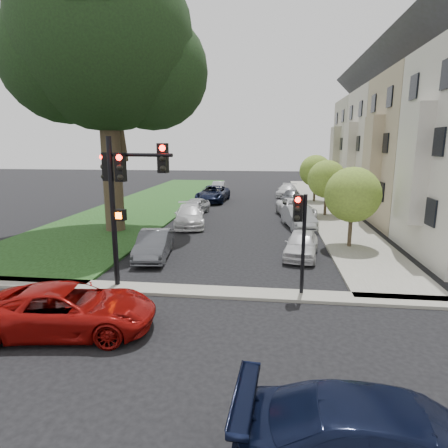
# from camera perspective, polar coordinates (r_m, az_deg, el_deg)

# --- Properties ---
(ground) EXTENTS (140.00, 140.00, 0.00)m
(ground) POSITION_cam_1_polar(r_m,az_deg,el_deg) (12.24, -2.93, -14.09)
(ground) COLOR black
(ground) RESTS_ON ground
(grass_strip) EXTENTS (8.00, 44.00, 0.12)m
(grass_strip) POSITION_cam_1_polar(r_m,az_deg,el_deg) (36.89, -10.36, 3.44)
(grass_strip) COLOR black
(grass_strip) RESTS_ON ground
(sidewalk_right) EXTENTS (3.50, 44.00, 0.12)m
(sidewalk_right) POSITION_cam_1_polar(r_m,az_deg,el_deg) (35.56, 14.70, 2.94)
(sidewalk_right) COLOR gray
(sidewalk_right) RESTS_ON ground
(sidewalk_cross) EXTENTS (60.00, 1.00, 0.12)m
(sidewalk_cross) POSITION_cam_1_polar(r_m,az_deg,el_deg) (14.02, -1.52, -10.32)
(sidewalk_cross) COLOR gray
(sidewalk_cross) RESTS_ON ground
(house_b) EXTENTS (7.70, 7.55, 15.97)m
(house_b) POSITION_cam_1_polar(r_m,az_deg,el_deg) (28.40, 29.59, 13.57)
(house_b) COLOR tan
(house_b) RESTS_ON ground
(house_c) EXTENTS (7.70, 7.55, 15.97)m
(house_c) POSITION_cam_1_polar(r_m,az_deg,el_deg) (35.46, 24.93, 13.37)
(house_c) COLOR beige
(house_c) RESTS_ON ground
(house_d) EXTENTS (7.70, 7.55, 15.97)m
(house_d) POSITION_cam_1_polar(r_m,az_deg,el_deg) (42.68, 21.83, 13.19)
(house_d) COLOR gray
(house_d) RESTS_ON ground
(eucalyptus) EXTENTS (11.64, 10.57, 16.49)m
(eucalyptus) POSITION_cam_1_polar(r_m,az_deg,el_deg) (24.88, -17.95, 25.09)
(eucalyptus) COLOR #302217
(eucalyptus) RESTS_ON ground
(small_tree_a) EXTENTS (2.87, 2.87, 4.30)m
(small_tree_a) POSITION_cam_1_polar(r_m,az_deg,el_deg) (20.47, 19.00, 4.23)
(small_tree_a) COLOR #302217
(small_tree_a) RESTS_ON ground
(small_tree_b) EXTENTS (2.87, 2.87, 4.30)m
(small_tree_b) POSITION_cam_1_polar(r_m,az_deg,el_deg) (29.45, 15.38, 6.60)
(small_tree_b) COLOR #302217
(small_tree_b) RESTS_ON ground
(small_tree_c) EXTENTS (3.00, 3.00, 4.49)m
(small_tree_c) POSITION_cam_1_polar(r_m,az_deg,el_deg) (36.77, 13.75, 7.86)
(small_tree_c) COLOR #302217
(small_tree_c) RESTS_ON ground
(traffic_signal_main) EXTENTS (2.78, 0.79, 5.68)m
(traffic_signal_main) POSITION_cam_1_polar(r_m,az_deg,el_deg) (14.17, -15.06, 5.66)
(traffic_signal_main) COLOR black
(traffic_signal_main) RESTS_ON ground
(traffic_signal_secondary) EXTENTS (0.49, 0.39, 3.71)m
(traffic_signal_secondary) POSITION_cam_1_polar(r_m,az_deg,el_deg) (13.36, 11.59, -0.32)
(traffic_signal_secondary) COLOR black
(traffic_signal_secondary) RESTS_ON ground
(car_cross_near) EXTENTS (5.31, 3.01, 1.40)m
(car_cross_near) POSITION_cam_1_polar(r_m,az_deg,el_deg) (12.03, -22.68, -11.87)
(car_cross_near) COLOR maroon
(car_cross_near) RESTS_ON ground
(car_parked_0) EXTENTS (2.09, 3.95, 1.28)m
(car_parked_0) POSITION_cam_1_polar(r_m,az_deg,el_deg) (18.65, 11.71, -3.02)
(car_parked_0) COLOR silver
(car_parked_0) RESTS_ON ground
(car_parked_1) EXTENTS (2.23, 4.50, 1.42)m
(car_parked_1) POSITION_cam_1_polar(r_m,az_deg,el_deg) (25.24, 11.28, 1.05)
(car_parked_1) COLOR #999BA0
(car_parked_1) RESTS_ON ground
(car_parked_2) EXTENTS (3.08, 5.37, 1.41)m
(car_parked_2) POSITION_cam_1_polar(r_m,az_deg,el_deg) (28.76, 10.86, 2.37)
(car_parked_2) COLOR silver
(car_parked_2) RESTS_ON ground
(car_parked_3) EXTENTS (2.24, 3.98, 1.28)m
(car_parked_3) POSITION_cam_1_polar(r_m,az_deg,el_deg) (36.08, 10.11, 4.20)
(car_parked_3) COLOR #3F4247
(car_parked_3) RESTS_ON ground
(car_parked_4) EXTENTS (2.58, 4.69, 1.29)m
(car_parked_4) POSITION_cam_1_polar(r_m,az_deg,el_deg) (40.57, 9.56, 5.06)
(car_parked_4) COLOR silver
(car_parked_4) RESTS_ON ground
(car_parked_5) EXTENTS (1.89, 4.16, 1.32)m
(car_parked_5) POSITION_cam_1_polar(r_m,az_deg,el_deg) (18.39, -10.61, -3.11)
(car_parked_5) COLOR #3F4247
(car_parked_5) RESTS_ON ground
(car_parked_6) EXTENTS (2.87, 5.12, 1.40)m
(car_parked_6) POSITION_cam_1_polar(r_m,az_deg,el_deg) (25.42, -5.29, 1.29)
(car_parked_6) COLOR silver
(car_parked_6) RESTS_ON ground
(car_parked_7) EXTENTS (2.22, 3.97, 1.28)m
(car_parked_7) POSITION_cam_1_polar(r_m,az_deg,el_deg) (29.74, -4.48, 2.73)
(car_parked_7) COLOR #999BA0
(car_parked_7) RESTS_ON ground
(car_parked_8) EXTENTS (2.92, 5.74, 1.55)m
(car_parked_8) POSITION_cam_1_polar(r_m,az_deg,el_deg) (36.21, -1.70, 4.62)
(car_parked_8) COLOR black
(car_parked_8) RESTS_ON ground
(car_parked_9) EXTENTS (1.37, 3.86, 1.27)m
(car_parked_9) POSITION_cam_1_polar(r_m,az_deg,el_deg) (43.34, -0.83, 5.64)
(car_parked_9) COLOR #999BA0
(car_parked_9) RESTS_ON ground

